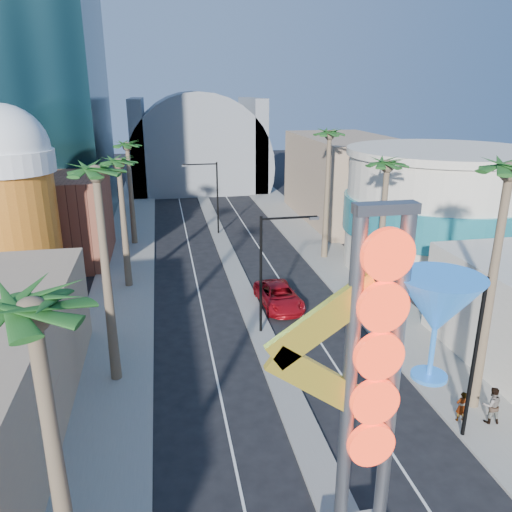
{
  "coord_description": "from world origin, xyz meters",
  "views": [
    {
      "loc": [
        -5.89,
        -9.21,
        15.47
      ],
      "look_at": [
        0.05,
        21.92,
        4.76
      ],
      "focal_mm": 35.0,
      "sensor_mm": 36.0,
      "label": 1
    }
  ],
  "objects": [
    {
      "name": "median",
      "position": [
        0.0,
        38.0,
        0.07
      ],
      "size": [
        1.6,
        84.0,
        0.15
      ],
      "primitive_type": "cube",
      "color": "gray",
      "rests_on": "ground"
    },
    {
      "name": "canopy",
      "position": [
        0.0,
        72.0,
        4.31
      ],
      "size": [
        22.0,
        16.0,
        22.0
      ],
      "color": "slate",
      "rests_on": "ground"
    },
    {
      "name": "pedestrian_a",
      "position": [
        7.64,
        8.95,
        0.95
      ],
      "size": [
        0.6,
        0.41,
        1.59
      ],
      "primitive_type": "imported",
      "rotation": [
        0.0,
        0.0,
        3.09
      ],
      "color": "gray",
      "rests_on": "sidewalk_east"
    },
    {
      "name": "streetlight_1",
      "position": [
        -0.55,
        44.0,
        4.88
      ],
      "size": [
        3.79,
        0.25,
        8.0
      ],
      "color": "black",
      "rests_on": "ground"
    },
    {
      "name": "sidewalk_east",
      "position": [
        9.5,
        35.0,
        0.07
      ],
      "size": [
        5.0,
        100.0,
        0.15
      ],
      "primitive_type": "cube",
      "color": "gray",
      "rests_on": "ground"
    },
    {
      "name": "red_pickup",
      "position": [
        2.16,
        23.95,
        0.81
      ],
      "size": [
        3.05,
        5.97,
        1.61
      ],
      "primitive_type": "imported",
      "rotation": [
        0.0,
        0.0,
        0.07
      ],
      "color": "#A80C16",
      "rests_on": "ground"
    },
    {
      "name": "palm_3",
      "position": [
        -9.0,
        42.0,
        9.48
      ],
      "size": [
        2.4,
        2.4,
        11.2
      ],
      "color": "brown",
      "rests_on": "ground"
    },
    {
      "name": "pedestrian_b",
      "position": [
        8.98,
        8.6,
        1.09
      ],
      "size": [
        1.01,
        0.84,
        1.88
      ],
      "primitive_type": "imported",
      "rotation": [
        0.0,
        0.0,
        2.99
      ],
      "color": "gray",
      "rests_on": "sidewalk_east"
    },
    {
      "name": "brick_filler_west",
      "position": [
        -16.0,
        38.0,
        4.0
      ],
      "size": [
        10.0,
        10.0,
        8.0
      ],
      "primitive_type": "cube",
      "color": "brown",
      "rests_on": "ground"
    },
    {
      "name": "turquoise_building",
      "position": [
        18.0,
        30.0,
        5.25
      ],
      "size": [
        16.6,
        16.6,
        10.6
      ],
      "color": "beige",
      "rests_on": "ground"
    },
    {
      "name": "palm_7",
      "position": [
        9.0,
        34.0,
        10.82
      ],
      "size": [
        2.4,
        2.4,
        12.7
      ],
      "color": "brown",
      "rests_on": "ground"
    },
    {
      "name": "filler_east",
      "position": [
        16.0,
        48.0,
        5.0
      ],
      "size": [
        10.0,
        20.0,
        10.0
      ],
      "primitive_type": "cube",
      "color": "tan",
      "rests_on": "ground"
    },
    {
      "name": "streetlight_2",
      "position": [
        6.72,
        8.0,
        4.83
      ],
      "size": [
        3.45,
        0.25,
        8.0
      ],
      "color": "black",
      "rests_on": "ground"
    },
    {
      "name": "sidewalk_west",
      "position": [
        -9.5,
        35.0,
        0.07
      ],
      "size": [
        5.0,
        100.0,
        0.15
      ],
      "primitive_type": "cube",
      "color": "gray",
      "rests_on": "ground"
    },
    {
      "name": "palm_2",
      "position": [
        -9.0,
        30.0,
        9.48
      ],
      "size": [
        2.4,
        2.4,
        11.2
      ],
      "color": "brown",
      "rests_on": "ground"
    },
    {
      "name": "beer_mug",
      "position": [
        -17.0,
        30.0,
        7.84
      ],
      "size": [
        7.0,
        7.0,
        14.5
      ],
      "color": "#B95918",
      "rests_on": "ground"
    },
    {
      "name": "palm_6",
      "position": [
        9.0,
        22.0,
        9.93
      ],
      "size": [
        2.4,
        2.4,
        11.7
      ],
      "color": "brown",
      "rests_on": "ground"
    },
    {
      "name": "palm_1",
      "position": [
        -9.0,
        16.0,
        10.82
      ],
      "size": [
        2.4,
        2.4,
        12.7
      ],
      "color": "brown",
      "rests_on": "ground"
    },
    {
      "name": "neon_sign",
      "position": [
        0.82,
        2.96,
        7.31
      ],
      "size": [
        6.53,
        2.6,
        12.55
      ],
      "color": "gray",
      "rests_on": "ground"
    },
    {
      "name": "palm_5",
      "position": [
        9.0,
        10.0,
        11.27
      ],
      "size": [
        2.4,
        2.4,
        13.2
      ],
      "color": "brown",
      "rests_on": "ground"
    },
    {
      "name": "palm_0",
      "position": [
        -9.0,
        2.0,
        9.93
      ],
      "size": [
        2.4,
        2.4,
        11.7
      ],
      "color": "brown",
      "rests_on": "ground"
    },
    {
      "name": "streetlight_0",
      "position": [
        0.55,
        20.0,
        4.88
      ],
      "size": [
        3.79,
        0.25,
        8.0
      ],
      "color": "black",
      "rests_on": "ground"
    }
  ]
}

